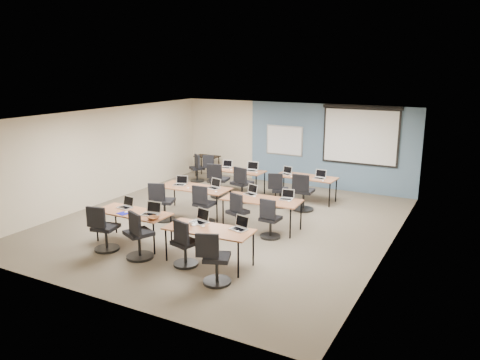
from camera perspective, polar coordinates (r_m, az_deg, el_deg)
The scene contains 58 objects.
floor at distance 11.93m, azimuth -1.74°, elevation -5.13°, with size 8.00×9.00×0.02m, color #6B6354.
ceiling at distance 11.34m, azimuth -1.84°, elevation 7.88°, with size 8.00×9.00×0.02m, color white.
wall_back at distance 15.55m, azimuth 6.55°, elevation 4.40°, with size 8.00×0.04×2.70m, color beige.
wall_front at distance 8.13m, azimuth -17.93°, elevation -4.97°, with size 8.00×0.04×2.70m, color beige.
wall_left at distance 13.96m, azimuth -16.18°, elevation 2.87°, with size 0.04×9.00×2.70m, color beige.
wall_right at distance 10.22m, azimuth 18.03°, elevation -1.17°, with size 0.04×9.00×2.70m, color beige.
blue_accent_panel at distance 15.11m, azimuth 10.92°, elevation 3.97°, with size 5.50×0.04×2.70m, color #3D5977.
whiteboard at distance 15.58m, azimuth 5.43°, elevation 4.82°, with size 1.28×0.03×0.98m.
projector_screen at distance 14.72m, azimuth 14.48°, elevation 5.63°, with size 2.40×0.10×1.82m.
training_table_front_left at distance 10.61m, azimuth -12.93°, elevation -4.04°, with size 1.73×0.72×0.73m.
training_table_front_right at distance 9.32m, azimuth -3.81°, elevation -6.22°, with size 1.78×0.74×0.73m.
training_table_mid_left at distance 12.46m, azimuth -5.61°, elevation -1.05°, with size 1.93×0.80×0.73m.
training_table_mid_right at distance 11.30m, azimuth 2.67°, elevation -2.56°, with size 1.90×0.79×0.73m.
training_table_back_left at distance 14.41m, azimuth -0.31°, elevation 1.04°, with size 1.70×0.71×0.73m.
training_table_back_right at distance 13.72m, azimuth 8.04°, elevation 0.25°, with size 1.76×0.74×0.73m.
laptop_0 at distance 10.92m, azimuth -13.72°, elevation -2.97°, with size 0.33×0.28×0.25m.
mouse_0 at distance 10.57m, azimuth -13.72°, elevation -3.82°, with size 0.06×0.09×0.03m, color white.
task_chair_0 at distance 10.42m, azimuth -16.28°, elevation -6.12°, with size 0.53×0.53×1.01m.
laptop_1 at distance 10.32m, azimuth -10.75°, elevation -3.79°, with size 0.35×0.30×0.27m.
mouse_1 at distance 10.10m, azimuth -10.21°, elevation -4.47°, with size 0.06×0.10×0.03m, color white.
task_chair_1 at distance 9.82m, azimuth -12.29°, elevation -7.03°, with size 0.60×0.57×1.04m.
laptop_2 at distance 9.68m, azimuth -4.83°, elevation -4.77°, with size 0.36×0.30×0.27m.
mouse_2 at distance 9.41m, azimuth -4.49°, elevation -5.65°, with size 0.06×0.10×0.04m, color white.
task_chair_2 at distance 9.33m, azimuth -6.80°, elevation -8.12°, with size 0.50×0.49×0.98m.
laptop_3 at distance 9.25m, azimuth -0.01°, elevation -5.64°, with size 0.34×0.29×0.25m.
mouse_3 at distance 9.11m, azimuth -0.25°, elevation -6.28°, with size 0.06×0.09×0.03m, color white.
task_chair_3 at distance 8.56m, azimuth -3.13°, elevation -10.03°, with size 0.55×0.52×1.00m.
laptop_4 at distance 12.70m, azimuth -7.29°, elevation -0.33°, with size 0.32×0.27×0.25m.
mouse_4 at distance 12.33m, azimuth -6.32°, elevation -0.97°, with size 0.05×0.09×0.03m, color white.
task_chair_4 at distance 12.06m, azimuth -9.41°, elevation -3.02°, with size 0.55×0.53×1.01m.
laptop_5 at distance 12.29m, azimuth -3.16°, elevation -0.71°, with size 0.33×0.28×0.25m.
mouse_5 at distance 11.91m, azimuth -2.93°, elevation -1.44°, with size 0.06×0.09×0.03m, color white.
task_chair_5 at distance 11.74m, azimuth -4.47°, elevation -3.37°, with size 0.52×0.52×1.00m.
laptop_6 at distance 11.70m, azimuth 1.37°, elevation -1.46°, with size 0.31×0.27×0.24m.
mouse_6 at distance 11.48m, azimuth 1.78°, elevation -2.01°, with size 0.06×0.10×0.03m, color white.
task_chair_6 at distance 11.16m, azimuth -0.33°, elevation -4.33°, with size 0.49×0.48×0.96m.
laptop_7 at distance 11.31m, azimuth 5.72°, elevation -2.07°, with size 0.30×0.26×0.23m.
mouse_7 at distance 11.15m, azimuth 5.99°, elevation -2.56°, with size 0.06×0.10×0.03m, color white.
task_chair_7 at distance 10.74m, azimuth 3.64°, elevation -5.12°, with size 0.47×0.47×0.96m.
laptop_8 at distance 14.70m, azimuth -1.68°, elevation 1.72°, with size 0.31×0.27×0.24m.
mouse_8 at distance 14.41m, azimuth -1.08°, elevation 1.27°, with size 0.06×0.09×0.03m, color white.
task_chair_8 at distance 14.02m, azimuth -2.66°, elevation -0.39°, with size 0.57×0.57×1.04m.
laptop_9 at distance 14.31m, azimuth 1.41°, elevation 1.41°, with size 0.36×0.30×0.27m.
mouse_9 at distance 14.00m, azimuth 2.02°, elevation 0.90°, with size 0.06×0.09×0.03m, color white.
task_chair_9 at distance 13.53m, azimuth 0.19°, elevation -0.88°, with size 0.58×0.58×1.05m.
laptop_10 at distance 13.90m, azimuth 5.69°, elevation 0.93°, with size 0.30×0.25×0.23m.
mouse_10 at distance 13.59m, azimuth 6.33°, elevation 0.43°, with size 0.06×0.10×0.04m, color white.
task_chair_10 at distance 13.10m, azimuth 4.76°, elevation -1.58°, with size 0.53×0.50×0.98m.
laptop_11 at distance 13.51m, azimuth 9.71°, elevation 0.44°, with size 0.32×0.28×0.25m.
mouse_11 at distance 13.21m, azimuth 10.09°, elevation -0.11°, with size 0.06×0.09×0.03m, color white.
task_chair_11 at distance 12.82m, azimuth 7.66°, elevation -1.85°, with size 0.57×0.57×1.05m.
blue_mousepad at distance 10.52m, azimuth -14.07°, elevation -3.98°, with size 0.24×0.20×0.01m, color #0D0E97.
snack_bowl at distance 9.98m, azimuth -10.52°, elevation -4.57°, with size 0.27×0.27×0.07m, color #9C672C.
snack_plate at distance 9.56m, azimuth -5.66°, elevation -5.41°, with size 0.16×0.16×0.01m, color white.
coffee_cup at distance 9.48m, azimuth -6.03°, elevation -5.34°, with size 0.07×0.07×0.06m, color white.
utility_table at distance 16.62m, azimuth -4.02°, elevation 2.61°, with size 0.87×0.48×0.75m.
spare_chair_a at distance 15.86m, azimuth -3.45°, elevation 1.11°, with size 0.50×0.46×0.95m.
spare_chair_b at distance 15.96m, azimuth -5.25°, elevation 1.18°, with size 0.55×0.48×0.96m.
Camera 1 is at (5.66, -9.76, 3.88)m, focal length 35.00 mm.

